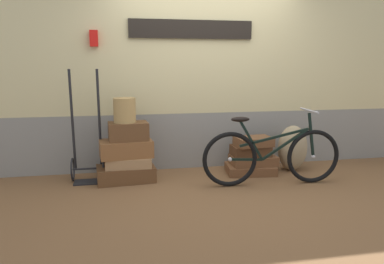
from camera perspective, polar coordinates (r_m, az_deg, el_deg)
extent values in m
cube|color=brown|center=(4.63, 4.01, -8.14)|extent=(9.02, 5.20, 0.06)
cube|color=gray|center=(5.32, 1.69, -1.06)|extent=(7.02, 0.20, 0.77)
cube|color=#CCBC84|center=(5.22, 1.77, 13.82)|extent=(7.02, 0.20, 1.97)
cube|color=black|center=(5.08, -0.07, 15.39)|extent=(1.64, 0.04, 0.24)
cube|color=red|center=(4.96, -14.73, 13.63)|extent=(0.10, 0.08, 0.20)
cube|color=brown|center=(4.75, -10.03, -6.24)|extent=(0.73, 0.48, 0.19)
cube|color=#9E754C|center=(4.70, -9.64, -4.46)|extent=(0.56, 0.38, 0.12)
cube|color=brown|center=(4.68, -10.02, -2.48)|extent=(0.67, 0.45, 0.21)
cube|color=brown|center=(4.65, -9.68, 0.12)|extent=(0.50, 0.35, 0.22)
cube|color=brown|center=(5.07, 8.85, -5.56)|extent=(0.67, 0.51, 0.11)
cube|color=brown|center=(5.06, 9.30, -4.24)|extent=(0.59, 0.37, 0.12)
cube|color=#4C2D19|center=(5.02, 8.90, -2.82)|extent=(0.49, 0.32, 0.14)
cube|color=brown|center=(4.98, 9.35, -1.43)|extent=(0.49, 0.36, 0.12)
cylinder|color=#A8844C|center=(4.61, -10.23, 3.28)|extent=(0.27, 0.27, 0.30)
torus|color=black|center=(4.89, -17.72, -5.46)|extent=(0.02, 0.29, 0.29)
torus|color=black|center=(4.86, -13.27, -5.34)|extent=(0.02, 0.29, 0.29)
cylinder|color=black|center=(4.87, -15.50, -5.40)|extent=(0.38, 0.02, 0.02)
cylinder|color=black|center=(4.76, -17.77, 1.71)|extent=(0.03, 0.13, 1.23)
cylinder|color=black|center=(4.73, -13.94, 1.85)|extent=(0.03, 0.13, 1.23)
cube|color=black|center=(4.80, -15.52, -7.34)|extent=(0.34, 0.22, 0.02)
ellipsoid|color=#9E8966|center=(5.27, 15.05, -2.36)|extent=(0.40, 0.34, 0.62)
torus|color=black|center=(4.43, 5.79, -4.17)|extent=(0.66, 0.09, 0.66)
sphere|color=#B2B2B7|center=(4.43, 5.79, -4.17)|extent=(0.05, 0.05, 0.05)
torus|color=black|center=(4.78, 17.97, -3.56)|extent=(0.66, 0.09, 0.66)
sphere|color=#B2B2B7|center=(4.78, 17.97, -3.56)|extent=(0.05, 0.05, 0.05)
cube|color=black|center=(4.60, 14.01, -1.80)|extent=(0.57, 0.06, 0.38)
cube|color=black|center=(4.45, 9.02, -1.30)|extent=(0.30, 0.05, 0.48)
cube|color=black|center=(4.48, 8.23, -4.16)|extent=(0.40, 0.05, 0.04)
cube|color=black|center=(4.53, 12.42, -0.80)|extent=(0.84, 0.08, 0.21)
cube|color=black|center=(4.70, 17.69, -0.43)|extent=(0.11, 0.03, 0.54)
ellipsoid|color=black|center=(4.37, 7.37, 1.93)|extent=(0.22, 0.10, 0.06)
cylinder|color=#A5A5AD|center=(4.64, 17.43, 3.15)|extent=(0.05, 0.46, 0.02)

